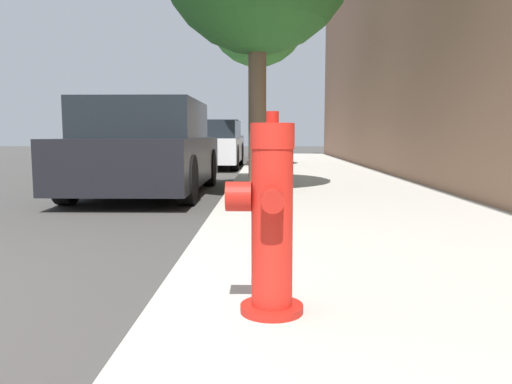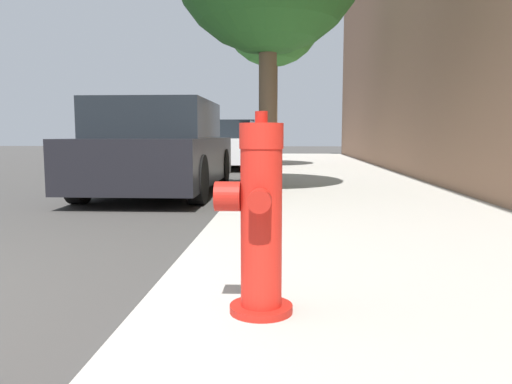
% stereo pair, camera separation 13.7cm
% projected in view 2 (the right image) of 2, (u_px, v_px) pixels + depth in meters
% --- Properties ---
extents(sidewalk_slab, '(3.13, 40.00, 0.12)m').
position_uv_depth(sidewalk_slab, '(510.00, 363.00, 1.91)').
color(sidewalk_slab, '#B7B2A8').
rests_on(sidewalk_slab, ground_plane).
extents(fire_hydrant, '(0.35, 0.38, 0.91)m').
position_uv_depth(fire_hydrant, '(259.00, 220.00, 2.23)').
color(fire_hydrant, red).
rests_on(fire_hydrant, sidewalk_slab).
extents(parked_car_near, '(1.83, 4.10, 1.45)m').
position_uv_depth(parked_car_near, '(160.00, 150.00, 7.86)').
color(parked_car_near, black).
rests_on(parked_car_near, ground_plane).
extents(parked_car_mid, '(1.70, 4.11, 1.31)m').
position_uv_depth(parked_car_mid, '(226.00, 145.00, 14.18)').
color(parked_car_mid, silver).
rests_on(parked_car_mid, ground_plane).
extents(parked_car_far, '(1.81, 3.84, 1.49)m').
position_uv_depth(parked_car_far, '(235.00, 141.00, 19.24)').
color(parked_car_far, '#4C5156').
rests_on(parked_car_far, ground_plane).
extents(street_tree_far, '(2.40, 2.40, 4.85)m').
position_uv_depth(street_tree_far, '(273.00, 17.00, 11.95)').
color(street_tree_far, brown).
rests_on(street_tree_far, sidewalk_slab).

